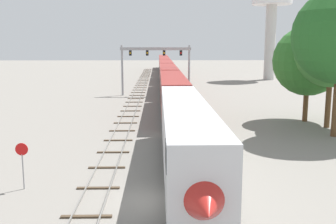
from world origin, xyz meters
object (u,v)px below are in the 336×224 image
(signal_gantry, at_px, (156,59))
(trackside_tree_right, at_px, (308,61))
(water_tower, at_px, (272,0))
(passenger_train, at_px, (167,73))
(stop_sign, at_px, (22,159))
(trackside_tree_mid, at_px, (332,50))

(signal_gantry, bearing_deg, trackside_tree_right, -54.06)
(water_tower, bearing_deg, passenger_train, -152.22)
(water_tower, relative_size, stop_sign, 8.52)
(signal_gantry, distance_m, stop_sign, 45.29)
(stop_sign, relative_size, trackside_tree_mid, 0.24)
(signal_gantry, relative_size, water_tower, 0.49)
(passenger_train, relative_size, stop_sign, 47.92)
(water_tower, distance_m, trackside_tree_mid, 59.06)
(stop_sign, xyz_separation_m, trackside_tree_mid, (26.03, 17.28, 6.26))
(trackside_tree_mid, xyz_separation_m, trackside_tree_right, (-1.08, 3.40, -1.27))
(signal_gantry, xyz_separation_m, stop_sign, (-7.75, -44.41, -4.37))
(trackside_tree_right, bearing_deg, signal_gantry, 125.94)
(passenger_train, xyz_separation_m, trackside_tree_right, (14.95, -40.11, 4.25))
(stop_sign, bearing_deg, signal_gantry, 80.10)
(passenger_train, distance_m, stop_sign, 61.61)
(stop_sign, distance_m, trackside_tree_right, 32.79)
(water_tower, bearing_deg, signal_gantry, -133.14)
(trackside_tree_mid, bearing_deg, stop_sign, -146.42)
(trackside_tree_mid, bearing_deg, trackside_tree_right, 107.57)
(signal_gantry, bearing_deg, water_tower, 46.86)
(passenger_train, distance_m, water_tower, 33.68)
(water_tower, bearing_deg, trackside_tree_mid, -99.80)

